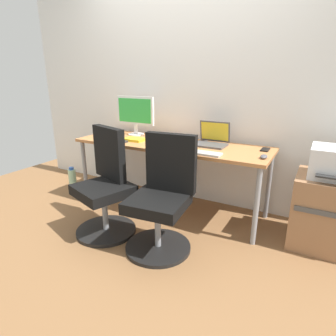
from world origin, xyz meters
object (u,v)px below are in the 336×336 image
at_px(water_bottle_on_floor, 73,180).
at_px(desktop_monitor, 135,113).
at_px(office_chair_left, 106,186).
at_px(coffee_mug, 166,141).
at_px(side_cabinet, 327,212).
at_px(open_laptop, 212,139).
at_px(office_chair_right, 162,199).

relative_size(water_bottle_on_floor, desktop_monitor, 0.65).
bearing_deg(water_bottle_on_floor, desktop_monitor, 25.04).
bearing_deg(office_chair_left, coffee_mug, 59.77).
bearing_deg(side_cabinet, office_chair_left, -159.40).
bearing_deg(water_bottle_on_floor, side_cabinet, 3.39).
xyz_separation_m(water_bottle_on_floor, coffee_mug, (1.31, 0.04, 0.62)).
xyz_separation_m(office_chair_left, open_laptop, (0.69, 0.79, 0.35)).
distance_m(office_chair_left, desktop_monitor, 1.04).
xyz_separation_m(office_chair_left, office_chair_right, (0.58, 0.00, 0.00)).
xyz_separation_m(office_chair_right, desktop_monitor, (-0.83, 0.84, 0.55)).
xyz_separation_m(office_chair_left, desktop_monitor, (-0.25, 0.84, 0.55)).
bearing_deg(office_chair_left, open_laptop, 48.79).
relative_size(office_chair_left, water_bottle_on_floor, 3.03).
xyz_separation_m(office_chair_right, water_bottle_on_floor, (-1.57, 0.50, -0.28)).
bearing_deg(open_laptop, side_cabinet, -6.75).
relative_size(side_cabinet, desktop_monitor, 1.26).
xyz_separation_m(side_cabinet, coffee_mug, (-1.45, -0.12, 0.47)).
xyz_separation_m(office_chair_left, water_bottle_on_floor, (-0.99, 0.50, -0.28)).
bearing_deg(desktop_monitor, office_chair_left, -73.42).
bearing_deg(coffee_mug, desktop_monitor, 152.24).
height_order(water_bottle_on_floor, open_laptop, open_laptop).
height_order(side_cabinet, water_bottle_on_floor, side_cabinet).
xyz_separation_m(office_chair_right, open_laptop, (0.11, 0.79, 0.35)).
bearing_deg(office_chair_left, water_bottle_on_floor, 153.16).
xyz_separation_m(open_laptop, coffee_mug, (-0.37, -0.24, -0.01)).
xyz_separation_m(side_cabinet, open_laptop, (-1.07, 0.13, 0.47)).
bearing_deg(office_chair_right, desktop_monitor, 134.71).
xyz_separation_m(desktop_monitor, coffee_mug, (0.57, -0.30, -0.20)).
bearing_deg(coffee_mug, water_bottle_on_floor, -178.04).
xyz_separation_m(water_bottle_on_floor, open_laptop, (1.68, 0.29, 0.63)).
bearing_deg(water_bottle_on_floor, office_chair_left, -26.84).
height_order(office_chair_right, water_bottle_on_floor, office_chair_right).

